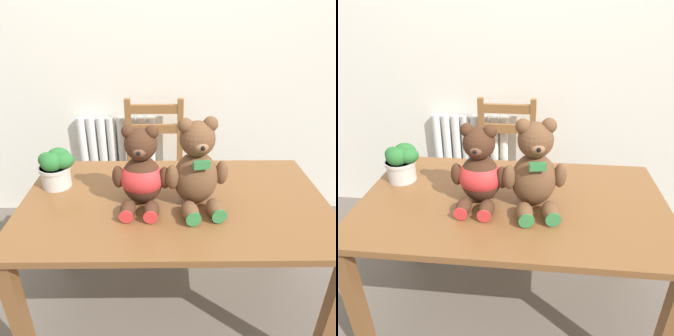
% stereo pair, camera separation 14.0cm
% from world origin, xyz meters
% --- Properties ---
extents(wall_back, '(8.00, 0.04, 2.60)m').
position_xyz_m(wall_back, '(0.00, 1.41, 1.30)').
color(wall_back, silver).
rests_on(wall_back, ground_plane).
extents(radiator, '(0.57, 0.10, 0.79)m').
position_xyz_m(radiator, '(-0.39, 1.34, 0.36)').
color(radiator, white).
rests_on(radiator, ground_plane).
extents(dining_table, '(1.38, 0.80, 0.72)m').
position_xyz_m(dining_table, '(0.00, 0.40, 0.62)').
color(dining_table, brown).
rests_on(dining_table, ground_plane).
extents(wooden_chair_behind, '(0.39, 0.39, 0.95)m').
position_xyz_m(wooden_chair_behind, '(-0.11, 1.13, 0.47)').
color(wooden_chair_behind, brown).
rests_on(wooden_chair_behind, ground_plane).
extents(teddy_bear_left, '(0.25, 0.26, 0.36)m').
position_xyz_m(teddy_bear_left, '(-0.14, 0.37, 0.86)').
color(teddy_bear_left, '#472819').
rests_on(teddy_bear_left, dining_table).
extents(teddy_bear_right, '(0.28, 0.29, 0.39)m').
position_xyz_m(teddy_bear_right, '(0.09, 0.37, 0.89)').
color(teddy_bear_right, brown).
rests_on(teddy_bear_right, dining_table).
extents(potted_plant, '(0.17, 0.18, 0.18)m').
position_xyz_m(potted_plant, '(-0.56, 0.53, 0.82)').
color(potted_plant, beige).
rests_on(potted_plant, dining_table).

